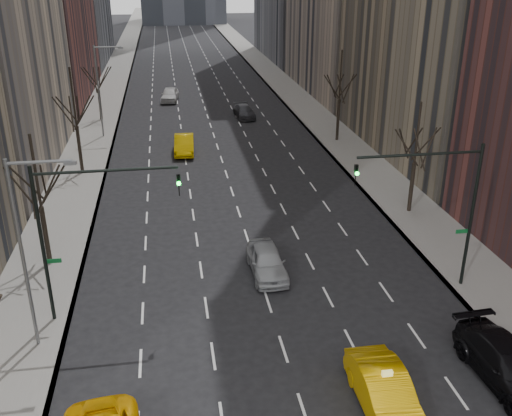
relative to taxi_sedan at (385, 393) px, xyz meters
name	(u,v)px	position (x,y,z in m)	size (l,w,h in m)	color
sidewalk_left	(111,88)	(-15.40, 66.47, -0.78)	(4.50, 320.00, 0.15)	slate
sidewalk_right	(281,83)	(9.10, 66.47, -0.78)	(4.50, 320.00, 0.15)	slate
tree_lw_b	(41,207)	(-15.15, 14.47, 2.86)	(3.36, 3.50, 7.82)	black
tree_lw_c	(77,127)	(-15.15, 30.47, 3.18)	(3.36, 3.50, 8.74)	black
tree_lw_d	(98,89)	(-15.15, 48.47, 2.70)	(3.36, 3.50, 7.36)	black
tree_rw_b	(414,163)	(8.85, 18.47, 2.86)	(3.36, 3.50, 7.82)	black
tree_rw_c	(339,101)	(8.85, 36.47, 3.18)	(3.36, 3.50, 8.74)	black
traffic_mast_left	(76,218)	(-12.25, 8.47, 4.63)	(6.69, 0.39, 8.00)	black
traffic_mast_right	(444,195)	(5.96, 8.47, 4.63)	(6.69, 0.39, 8.00)	black
streetlight_near	(28,237)	(-13.98, 6.47, 4.76)	(2.83, 0.22, 9.00)	slate
streetlight_far	(101,82)	(-13.98, 41.47, 4.76)	(2.83, 0.22, 9.00)	slate
taxi_sedan	(385,393)	(0.00, 0.00, 0.00)	(1.82, 5.22, 1.72)	#E0A304
silver_sedan_ahead	(267,261)	(-2.69, 11.44, -0.05)	(1.90, 4.72, 1.61)	#94979C
parked_suv_black	(508,364)	(5.75, 0.87, -0.01)	(2.39, 5.88, 1.71)	black
far_taxi	(184,144)	(-6.39, 34.95, -0.03)	(1.76, 5.05, 1.67)	#D5A804
far_suv_grey	(244,112)	(0.99, 47.28, -0.16)	(1.95, 4.80, 1.39)	#323237
far_car_white	(170,94)	(-7.27, 57.19, 0.00)	(2.03, 5.05, 1.72)	silver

